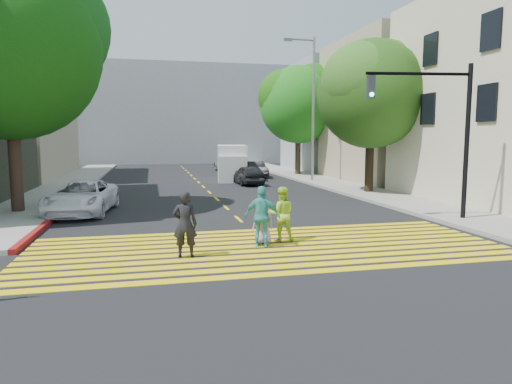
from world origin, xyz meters
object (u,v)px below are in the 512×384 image
object	(u,v)px
tree_left	(10,39)
white_sedan	(82,197)
traffic_signal	(440,121)
dark_car_parked	(256,169)
dark_car_near	(248,175)
pedestrian_extra	(262,217)
white_van	(232,164)
pedestrian_child	(263,222)
pedestrian_woman	(281,214)
pedestrian_man	(185,224)
silver_car	(229,164)
tree_right_far	(300,100)
tree_right_near	(372,88)

from	to	relation	value
tree_left	white_sedan	distance (m)	6.76
traffic_signal	dark_car_parked	bearing A→B (deg)	104.86
tree_left	dark_car_near	world-z (taller)	tree_left
pedestrian_extra	white_van	world-z (taller)	white_van
pedestrian_child	pedestrian_woman	bearing A→B (deg)	-160.52
dark_car_near	traffic_signal	bearing A→B (deg)	102.08
pedestrian_child	pedestrian_extra	distance (m)	0.39
pedestrian_man	dark_car_near	size ratio (longest dim) A/B	0.45
tree_left	pedestrian_extra	bearing A→B (deg)	-42.91
silver_car	dark_car_parked	world-z (taller)	silver_car
tree_left	tree_right_far	size ratio (longest dim) A/B	1.14
tree_right_near	white_van	distance (m)	12.63
pedestrian_extra	white_van	xyz separation A→B (m)	(2.76, 20.83, 0.34)
tree_left	pedestrian_man	distance (m)	12.03
dark_car_parked	pedestrian_extra	bearing A→B (deg)	-102.33
tree_right_far	pedestrian_man	bearing A→B (deg)	-114.75
pedestrian_man	tree_right_far	bearing A→B (deg)	-106.65
tree_right_far	white_sedan	bearing A→B (deg)	-132.49
dark_car_parked	pedestrian_man	bearing A→B (deg)	-107.15
pedestrian_man	dark_car_near	bearing A→B (deg)	-98.91
dark_car_near	pedestrian_child	bearing A→B (deg)	76.82
pedestrian_extra	traffic_signal	distance (m)	8.06
dark_car_parked	traffic_signal	size ratio (longest dim) A/B	0.65
pedestrian_woman	white_sedan	size ratio (longest dim) A/B	0.33
pedestrian_woman	white_van	xyz separation A→B (m)	(2.02, 20.21, 0.39)
pedestrian_extra	dark_car_parked	size ratio (longest dim) A/B	0.46
tree_right_far	pedestrian_extra	size ratio (longest dim) A/B	5.17
tree_right_near	silver_car	distance (m)	19.77
tree_left	pedestrian_extra	world-z (taller)	tree_left
pedestrian_man	pedestrian_child	xyz separation A→B (m)	(2.33, 0.95, -0.22)
traffic_signal	pedestrian_woman	bearing A→B (deg)	-156.70
white_sedan	dark_car_near	xyz separation A→B (m)	(9.11, 9.99, -0.03)
tree_right_near	pedestrian_man	bearing A→B (deg)	-134.09
white_van	pedestrian_woman	bearing A→B (deg)	-87.39
pedestrian_woman	pedestrian_child	world-z (taller)	pedestrian_woman
white_sedan	pedestrian_child	bearing A→B (deg)	-43.50
pedestrian_man	traffic_signal	bearing A→B (deg)	-154.49
pedestrian_child	traffic_signal	distance (m)	7.97
white_van	dark_car_near	bearing A→B (deg)	-74.17
pedestrian_extra	traffic_signal	size ratio (longest dim) A/B	0.30
tree_right_near	tree_right_far	xyz separation A→B (m)	(0.04, 12.56, 0.34)
dark_car_near	pedestrian_man	bearing A→B (deg)	70.30
tree_right_near	dark_car_near	size ratio (longest dim) A/B	2.22
pedestrian_man	dark_car_parked	bearing A→B (deg)	-99.15
tree_left	pedestrian_child	distance (m)	12.90
tree_right_far	silver_car	distance (m)	9.37
tree_left	white_sedan	size ratio (longest dim) A/B	2.09
pedestrian_woman	silver_car	bearing A→B (deg)	-89.16
pedestrian_child	dark_car_near	size ratio (longest dim) A/B	0.34
tree_right_near	dark_car_near	bearing A→B (deg)	130.04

